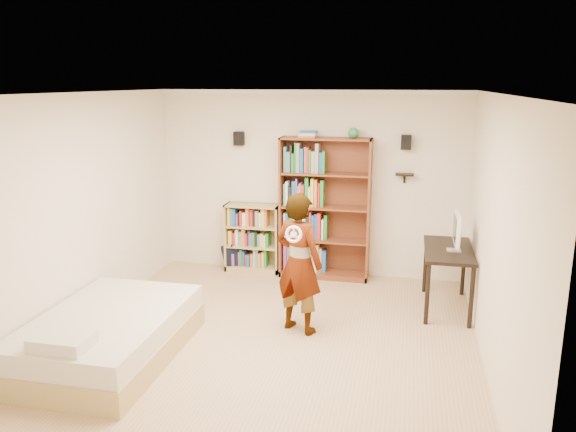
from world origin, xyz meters
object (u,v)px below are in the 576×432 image
(computer_desk, at_px, (447,279))
(person, at_px, (299,263))
(low_bookshelf, at_px, (253,238))
(daybed, at_px, (109,330))
(tall_bookshelf, at_px, (325,209))

(computer_desk, height_order, person, person)
(low_bookshelf, relative_size, person, 0.63)
(daybed, relative_size, person, 1.26)
(computer_desk, relative_size, person, 0.72)
(low_bookshelf, relative_size, computer_desk, 0.88)
(daybed, bearing_deg, person, 30.54)
(low_bookshelf, bearing_deg, person, -60.43)
(person, bearing_deg, daybed, 54.32)
(low_bookshelf, xyz_separation_m, daybed, (-0.72, -2.98, -0.21))
(tall_bookshelf, xyz_separation_m, computer_desk, (1.69, -0.87, -0.63))
(computer_desk, relative_size, daybed, 0.57)
(daybed, height_order, person, person)
(tall_bookshelf, relative_size, daybed, 1.00)
(low_bookshelf, xyz_separation_m, computer_desk, (2.79, -0.90, -0.12))
(computer_desk, bearing_deg, person, -149.03)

